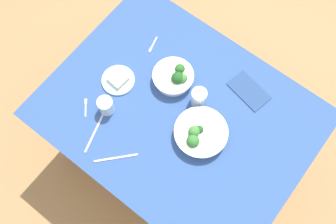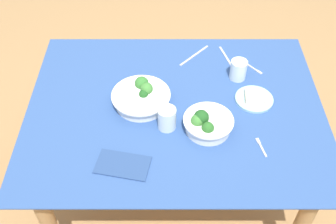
% 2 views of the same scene
% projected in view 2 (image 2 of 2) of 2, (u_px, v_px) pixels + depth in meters
% --- Properties ---
extents(ground_plane, '(6.00, 6.00, 0.00)m').
position_uv_depth(ground_plane, '(174.00, 193.00, 2.36)').
color(ground_plane, '#9E7547').
extents(dining_table, '(1.34, 1.04, 0.70)m').
position_uv_depth(dining_table, '(175.00, 123.00, 1.92)').
color(dining_table, '#2D4C84').
rests_on(dining_table, ground_plane).
extents(broccoli_bowl_far, '(0.27, 0.27, 0.10)m').
position_uv_depth(broccoli_bowl_far, '(142.00, 97.00, 1.85)').
color(broccoli_bowl_far, white).
rests_on(broccoli_bowl_far, dining_table).
extents(broccoli_bowl_near, '(0.21, 0.21, 0.10)m').
position_uv_depth(broccoli_bowl_near, '(207.00, 124.00, 1.73)').
color(broccoli_bowl_near, white).
rests_on(broccoli_bowl_near, dining_table).
extents(bread_side_plate, '(0.17, 0.17, 0.04)m').
position_uv_depth(bread_side_plate, '(254.00, 98.00, 1.87)').
color(bread_side_plate, '#99C6D1').
rests_on(bread_side_plate, dining_table).
extents(water_glass_center, '(0.08, 0.08, 0.10)m').
position_uv_depth(water_glass_center, '(238.00, 70.00, 1.96)').
color(water_glass_center, silver).
rests_on(water_glass_center, dining_table).
extents(water_glass_side, '(0.08, 0.08, 0.10)m').
position_uv_depth(water_glass_side, '(167.00, 118.00, 1.73)').
color(water_glass_side, silver).
rests_on(water_glass_side, dining_table).
extents(fork_by_far_bowl, '(0.03, 0.10, 0.00)m').
position_uv_depth(fork_by_far_bowl, '(261.00, 146.00, 1.69)').
color(fork_by_far_bowl, '#B7B7BC').
rests_on(fork_by_far_bowl, dining_table).
extents(fork_by_near_bowl, '(0.07, 0.08, 0.00)m').
position_uv_depth(fork_by_near_bowl, '(255.00, 69.00, 2.03)').
color(fork_by_near_bowl, '#B7B7BC').
rests_on(fork_by_near_bowl, dining_table).
extents(table_knife_left, '(0.15, 0.17, 0.00)m').
position_uv_depth(table_knife_left, '(194.00, 55.00, 2.11)').
color(table_knife_left, '#B7B7BC').
rests_on(table_knife_left, dining_table).
extents(table_knife_right, '(0.07, 0.21, 0.00)m').
position_uv_depth(table_knife_right, '(228.00, 59.00, 2.09)').
color(table_knife_right, '#B7B7BC').
rests_on(table_knife_right, dining_table).
extents(napkin_folded_upper, '(0.23, 0.16, 0.01)m').
position_uv_depth(napkin_folded_upper, '(123.00, 165.00, 1.62)').
color(napkin_folded_upper, navy).
rests_on(napkin_folded_upper, dining_table).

